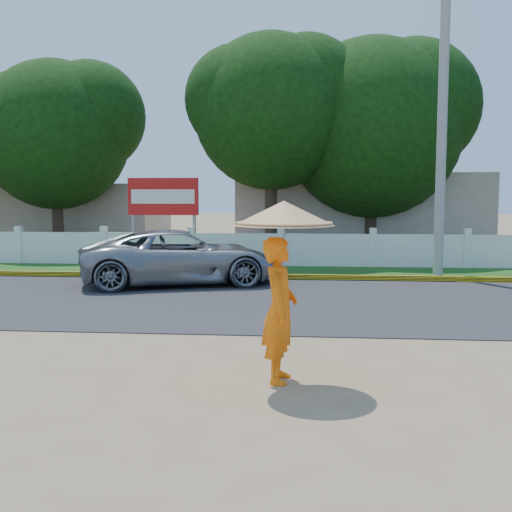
{
  "coord_description": "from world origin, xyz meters",
  "views": [
    {
      "loc": [
        1.07,
        -9.88,
        2.53
      ],
      "look_at": [
        0.0,
        2.0,
        1.3
      ],
      "focal_mm": 45.0,
      "sensor_mm": 36.0,
      "label": 1
    }
  ],
  "objects_px": {
    "vehicle": "(181,257)",
    "monk_with_parasol": "(282,265)",
    "utility_pole": "(442,125)",
    "billboard": "(163,201)"
  },
  "relations": [
    {
      "from": "vehicle",
      "to": "monk_with_parasol",
      "type": "height_order",
      "value": "monk_with_parasol"
    },
    {
      "from": "utility_pole",
      "to": "monk_with_parasol",
      "type": "bearing_deg",
      "value": -110.72
    },
    {
      "from": "vehicle",
      "to": "monk_with_parasol",
      "type": "bearing_deg",
      "value": -178.01
    },
    {
      "from": "monk_with_parasol",
      "to": "billboard",
      "type": "bearing_deg",
      "value": 109.31
    },
    {
      "from": "billboard",
      "to": "utility_pole",
      "type": "bearing_deg",
      "value": -19.58
    },
    {
      "from": "utility_pole",
      "to": "vehicle",
      "type": "relative_size",
      "value": 1.66
    },
    {
      "from": "utility_pole",
      "to": "monk_with_parasol",
      "type": "height_order",
      "value": "utility_pole"
    },
    {
      "from": "utility_pole",
      "to": "vehicle",
      "type": "bearing_deg",
      "value": -163.05
    },
    {
      "from": "utility_pole",
      "to": "billboard",
      "type": "relative_size",
      "value": 2.98
    },
    {
      "from": "billboard",
      "to": "monk_with_parasol",
      "type": "bearing_deg",
      "value": -70.69
    }
  ]
}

